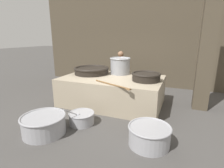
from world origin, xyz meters
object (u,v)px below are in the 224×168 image
object	(u,v)px
giant_wok_far	(146,76)
stock_pot	(120,66)
prep_bowl_vegetables	(82,117)
prep_bowl_extra	(149,135)
giant_wok_near	(91,70)
cook	(120,70)
prep_bowl_meat	(44,124)

from	to	relation	value
giant_wok_far	stock_pot	bearing A→B (deg)	148.04
prep_bowl_vegetables	prep_bowl_extra	distance (m)	1.77
giant_wok_far	prep_bowl_vegetables	bearing A→B (deg)	-129.57
prep_bowl_vegetables	prep_bowl_extra	world-z (taller)	prep_bowl_vegetables
giant_wok_near	cook	size ratio (longest dim) A/B	0.75
giant_wok_far	prep_bowl_extra	distance (m)	2.04
prep_bowl_vegetables	prep_bowl_extra	size ratio (longest dim) A/B	0.95
giant_wok_near	prep_bowl_extra	world-z (taller)	giant_wok_near
prep_bowl_meat	stock_pot	bearing A→B (deg)	74.86
prep_bowl_extra	stock_pot	bearing A→B (deg)	121.37
prep_bowl_vegetables	giant_wok_near	bearing A→B (deg)	110.38
stock_pot	giant_wok_far	bearing A→B (deg)	-31.96
cook	prep_bowl_meat	bearing A→B (deg)	77.83
giant_wok_far	prep_bowl_vegetables	xyz separation A→B (m)	(-1.28, -1.55, -0.85)
prep_bowl_extra	giant_wok_far	bearing A→B (deg)	104.43
cook	prep_bowl_vegetables	size ratio (longest dim) A/B	1.94
giant_wok_far	cook	world-z (taller)	cook
prep_bowl_vegetables	giant_wok_far	bearing A→B (deg)	50.43
cook	prep_bowl_vegetables	world-z (taller)	cook
giant_wok_near	cook	xyz separation A→B (m)	(0.68, 1.11, -0.14)
giant_wok_near	prep_bowl_vegetables	world-z (taller)	giant_wok_near
giant_wok_far	prep_bowl_extra	world-z (taller)	giant_wok_far
giant_wok_near	stock_pot	size ratio (longest dim) A/B	1.70
giant_wok_near	giant_wok_far	world-z (taller)	giant_wok_near
giant_wok_near	giant_wok_far	bearing A→B (deg)	-8.06
prep_bowl_extra	cook	bearing A→B (deg)	118.67
giant_wok_near	stock_pot	xyz separation A→B (m)	(0.93, 0.37, 0.16)
giant_wok_near	stock_pot	distance (m)	1.01
cook	prep_bowl_vegetables	bearing A→B (deg)	86.30
cook	prep_bowl_extra	bearing A→B (deg)	114.89
prep_bowl_vegetables	prep_bowl_meat	distance (m)	0.91
giant_wok_near	prep_bowl_meat	distance (m)	2.67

